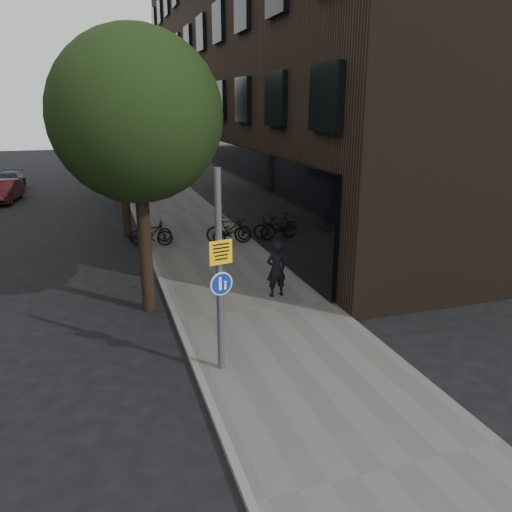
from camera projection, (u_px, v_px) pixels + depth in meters
name	position (u px, v px, depth m)	size (l,w,h in m)	color
ground	(294.00, 373.00, 10.82)	(120.00, 120.00, 0.00)	black
sidewalk	(206.00, 248.00, 19.98)	(4.50, 60.00, 0.12)	#5D5B56
curb_edge	(150.00, 253.00, 19.32)	(0.15, 60.00, 0.13)	slate
building_right_dark_brick	(292.00, 46.00, 30.68)	(12.00, 40.00, 18.00)	black
street_tree_near	(139.00, 123.00, 12.81)	(4.40, 4.40, 7.50)	black
street_tree_mid	(121.00, 116.00, 20.55)	(5.00, 5.00, 7.80)	black
street_tree_far	(112.00, 112.00, 28.74)	(5.00, 5.00, 7.80)	black
signpost	(219.00, 273.00, 10.17)	(0.49, 0.14, 4.30)	#595B5E
pedestrian	(276.00, 269.00, 14.60)	(0.61, 0.40, 1.67)	black
parked_bike_facade_near	(232.00, 231.00, 20.46)	(0.63, 1.81, 0.95)	black
parked_bike_facade_far	(229.00, 230.00, 20.26)	(0.52, 1.85, 1.11)	black
parked_bike_curb_near	(151.00, 232.00, 20.34)	(0.60, 1.72, 0.90)	black
parked_bike_curb_far	(152.00, 235.00, 19.78)	(0.46, 1.62, 0.97)	black
parked_car_mid	(4.00, 191.00, 29.41)	(1.36, 3.89, 1.28)	#4E161C
parked_car_far	(10.00, 181.00, 33.44)	(1.68, 4.14, 1.20)	#1B2030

